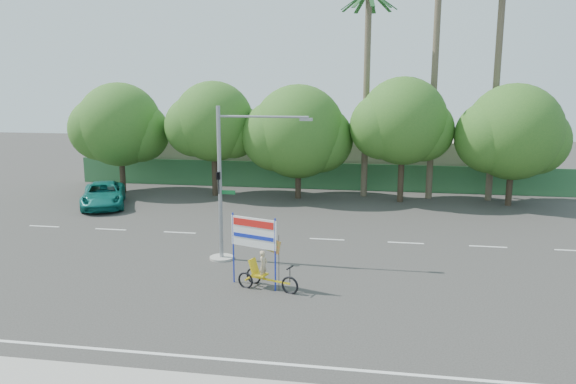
# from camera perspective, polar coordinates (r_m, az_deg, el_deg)

# --- Properties ---
(ground) EXTENTS (120.00, 120.00, 0.00)m
(ground) POSITION_cam_1_polar(r_m,az_deg,el_deg) (22.03, -3.32, -10.31)
(ground) COLOR #33302D
(ground) RESTS_ON ground
(fence) EXTENTS (38.00, 0.08, 2.00)m
(fence) POSITION_cam_1_polar(r_m,az_deg,el_deg) (42.32, 3.06, 1.63)
(fence) COLOR #336B3D
(fence) RESTS_ON ground
(building_left) EXTENTS (12.00, 8.00, 4.00)m
(building_left) POSITION_cam_1_polar(r_m,az_deg,el_deg) (48.60, -8.14, 3.98)
(building_left) COLOR #B6AD90
(building_left) RESTS_ON ground
(building_right) EXTENTS (14.00, 8.00, 3.60)m
(building_right) POSITION_cam_1_polar(r_m,az_deg,el_deg) (46.52, 13.56, 3.21)
(building_right) COLOR #B6AD90
(building_right) RESTS_ON ground
(tree_far_left) EXTENTS (7.14, 6.00, 7.96)m
(tree_far_left) POSITION_cam_1_polar(r_m,az_deg,el_deg) (42.42, -16.78, 6.32)
(tree_far_left) COLOR #473828
(tree_far_left) RESTS_ON ground
(tree_left) EXTENTS (6.66, 5.60, 8.07)m
(tree_left) POSITION_cam_1_polar(r_m,az_deg,el_deg) (39.82, -7.65, 6.82)
(tree_left) COLOR #473828
(tree_left) RESTS_ON ground
(tree_center) EXTENTS (7.62, 6.40, 7.85)m
(tree_center) POSITION_cam_1_polar(r_m,az_deg,el_deg) (38.55, 0.97, 5.89)
(tree_center) COLOR #473828
(tree_center) RESTS_ON ground
(tree_right) EXTENTS (6.90, 5.80, 8.36)m
(tree_right) POSITION_cam_1_polar(r_m,az_deg,el_deg) (38.10, 11.53, 6.77)
(tree_right) COLOR #473828
(tree_right) RESTS_ON ground
(tree_far_right) EXTENTS (7.38, 6.20, 7.94)m
(tree_far_right) POSITION_cam_1_polar(r_m,az_deg,el_deg) (39.03, 21.86, 5.41)
(tree_far_right) COLOR #473828
(tree_far_right) RESTS_ON ground
(palm_tall) EXTENTS (3.73, 3.79, 17.45)m
(palm_tall) POSITION_cam_1_polar(r_m,az_deg,el_deg) (39.68, 14.81, 14.36)
(palm_tall) COLOR #70604C
(palm_tall) RESTS_ON ground
(palm_mid) EXTENTS (3.73, 3.79, 15.45)m
(palm_mid) POSITION_cam_1_polar(r_m,az_deg,el_deg) (40.17, 20.56, 12.46)
(palm_mid) COLOR #70604C
(palm_mid) RESTS_ON ground
(palm_short) EXTENTS (3.73, 3.79, 14.45)m
(palm_short) POSITION_cam_1_polar(r_m,az_deg,el_deg) (39.48, 8.03, 12.30)
(palm_short) COLOR #70604C
(palm_short) RESTS_ON ground
(traffic_signal) EXTENTS (4.72, 1.10, 7.00)m
(traffic_signal) POSITION_cam_1_polar(r_m,az_deg,el_deg) (25.42, -6.26, -0.54)
(traffic_signal) COLOR gray
(traffic_signal) RESTS_ON ground
(trike_billboard) EXTENTS (2.87, 1.28, 2.97)m
(trike_billboard) POSITION_cam_1_polar(r_m,az_deg,el_deg) (22.28, -2.85, -6.79)
(trike_billboard) COLOR black
(trike_billboard) RESTS_ON ground
(pickup_truck) EXTENTS (4.64, 6.18, 1.56)m
(pickup_truck) POSITION_cam_1_polar(r_m,az_deg,el_deg) (38.38, -18.24, -0.27)
(pickup_truck) COLOR #0F695F
(pickup_truck) RESTS_ON ground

